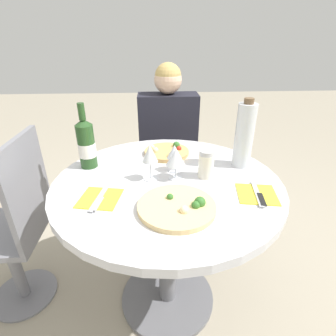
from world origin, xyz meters
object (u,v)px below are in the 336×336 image
object	(u,v)px
pizza_large	(178,206)
seated_diner	(169,164)
dining_table	(167,210)
chair_empty_side	(16,231)
chair_behind_diner	(168,163)
tall_carafe	(244,135)
wine_bottle	(86,144)

from	to	relation	value
pizza_large	seated_diner	bearing A→B (deg)	88.69
dining_table	chair_empty_side	bearing A→B (deg)	174.72
seated_diner	chair_empty_side	bearing A→B (deg)	36.64
chair_behind_diner	pizza_large	xyz separation A→B (m)	(-0.02, -1.02, 0.32)
dining_table	tall_carafe	world-z (taller)	tall_carafe
chair_empty_side	pizza_large	world-z (taller)	chair_empty_side
wine_bottle	tall_carafe	size ratio (longest dim) A/B	0.94
dining_table	seated_diner	size ratio (longest dim) A/B	0.83
wine_bottle	tall_carafe	bearing A→B (deg)	-2.46
dining_table	pizza_large	bearing A→B (deg)	-83.16
chair_empty_side	tall_carafe	xyz separation A→B (m)	(1.11, 0.05, 0.46)
tall_carafe	seated_diner	bearing A→B (deg)	120.28
chair_empty_side	seated_diner	bearing A→B (deg)	-53.36
pizza_large	tall_carafe	distance (m)	0.50
tall_carafe	chair_empty_side	bearing A→B (deg)	-177.26
pizza_large	wine_bottle	size ratio (longest dim) A/B	0.94
dining_table	seated_diner	xyz separation A→B (m)	(0.05, 0.66, -0.09)
chair_behind_diner	wine_bottle	distance (m)	0.88
tall_carafe	chair_behind_diner	bearing A→B (deg)	114.80
chair_behind_diner	tall_carafe	distance (m)	0.88
wine_bottle	tall_carafe	distance (m)	0.73
seated_diner	pizza_large	world-z (taller)	seated_diner
dining_table	tall_carafe	size ratio (longest dim) A/B	3.07
chair_behind_diner	seated_diner	world-z (taller)	seated_diner
pizza_large	tall_carafe	bearing A→B (deg)	45.53
seated_diner	chair_empty_side	distance (m)	1.00
chair_empty_side	tall_carafe	bearing A→B (deg)	-87.26
seated_diner	chair_behind_diner	bearing A→B (deg)	-90.00
chair_behind_diner	chair_empty_side	distance (m)	1.09
dining_table	pizza_large	world-z (taller)	pizza_large
pizza_large	wine_bottle	bearing A→B (deg)	136.48
chair_behind_diner	seated_diner	xyz separation A→B (m)	(-0.00, -0.14, 0.06)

